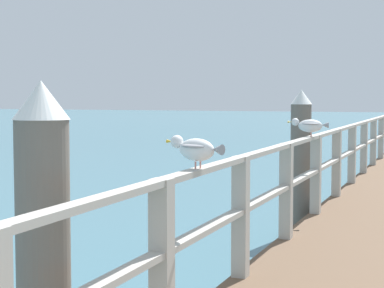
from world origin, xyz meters
The scene contains 6 objects.
pier_railing centered at (-1.03, 13.39, 1.08)m, with size 0.12×25.29×0.97m.
dock_piling_near centered at (-1.41, 3.29, 1.01)m, with size 0.29×0.29×2.01m.
dock_piling_far centered at (-1.41, 9.56, 1.01)m, with size 0.29×0.29×2.01m.
seagull_foreground centered at (-1.04, 4.53, 1.58)m, with size 0.46×0.24×0.21m.
seagull_background centered at (-1.04, 8.29, 1.58)m, with size 0.47×0.23×0.21m.
channel_buoy centered at (-12.33, 20.20, 0.36)m, with size 0.70×0.70×1.40m.
Camera 1 is at (0.55, 0.34, 1.93)m, focal length 63.91 mm.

